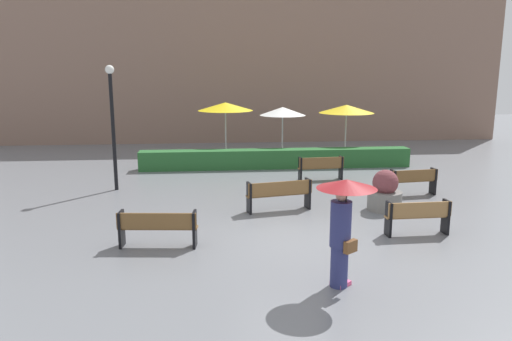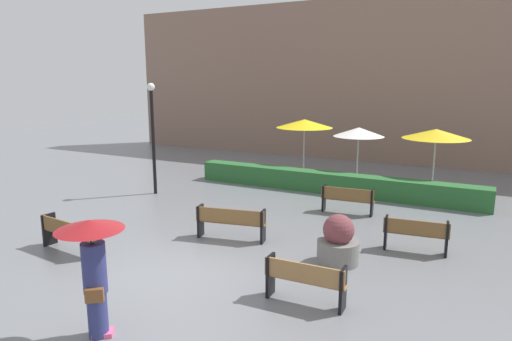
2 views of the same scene
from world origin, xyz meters
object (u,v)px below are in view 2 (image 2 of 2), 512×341
object	(u,v)px
bench_near_right	(305,279)
planter_pot	(338,242)
pedestrian_with_umbrella	(93,259)
patio_umbrella_yellow_far	(436,134)
patio_umbrella_yellow	(304,124)
bench_near_left	(67,233)
patio_umbrella_white	(359,132)
bench_mid_center	(231,221)
bench_back_row	(347,198)
lamp_post	(153,127)
bench_far_right	(416,233)

from	to	relation	value
bench_near_right	planter_pot	distance (m)	2.15
pedestrian_with_umbrella	patio_umbrella_yellow_far	size ratio (longest dim) A/B	0.84
bench_near_right	patio_umbrella_yellow	size ratio (longest dim) A/B	0.63
bench_near_left	patio_umbrella_white	size ratio (longest dim) A/B	0.77
bench_mid_center	pedestrian_with_umbrella	distance (m)	5.03
bench_mid_center	patio_umbrella_white	xyz separation A→B (m)	(1.20, 7.77, 1.60)
bench_back_row	bench_near_left	world-z (taller)	bench_back_row
planter_pot	bench_mid_center	bearing A→B (deg)	176.72
bench_near_right	patio_umbrella_yellow_far	distance (m)	10.38
lamp_post	patio_umbrella_yellow	size ratio (longest dim) A/B	1.62
bench_near_left	bench_mid_center	distance (m)	4.01
bench_far_right	patio_umbrella_white	world-z (taller)	patio_umbrella_white
bench_mid_center	bench_back_row	bearing A→B (deg)	61.66
planter_pot	bench_far_right	bearing A→B (deg)	45.64
bench_back_row	bench_mid_center	distance (m)	4.24
bench_back_row	lamp_post	world-z (taller)	lamp_post
bench_back_row	bench_mid_center	bearing A→B (deg)	-118.34
bench_near_left	lamp_post	bearing A→B (deg)	109.21
bench_mid_center	planter_pot	distance (m)	2.96
bench_back_row	patio_umbrella_yellow	distance (m)	5.78
patio_umbrella_yellow	bench_near_left	bearing A→B (deg)	-99.75
bench_mid_center	bench_far_right	bearing A→B (deg)	16.72
pedestrian_with_umbrella	lamp_post	distance (m)	9.62
bench_far_right	pedestrian_with_umbrella	bearing A→B (deg)	-122.39
bench_near_left	lamp_post	size ratio (longest dim) A/B	0.44
bench_near_left	patio_umbrella_yellow	distance (m)	11.03
patio_umbrella_white	pedestrian_with_umbrella	bearing A→B (deg)	-93.41
bench_near_left	patio_umbrella_yellow_far	size ratio (longest dim) A/B	0.74
bench_back_row	bench_mid_center	size ratio (longest dim) A/B	0.88
bench_back_row	patio_umbrella_yellow_far	bearing A→B (deg)	64.14
pedestrian_with_umbrella	bench_near_right	bearing A→B (deg)	45.72
patio_umbrella_yellow_far	bench_near_right	bearing A→B (deg)	-95.74
bench_far_right	pedestrian_with_umbrella	size ratio (longest dim) A/B	0.76
bench_near_left	bench_mid_center	world-z (taller)	bench_mid_center
planter_pot	patio_umbrella_yellow_far	xyz separation A→B (m)	(1.07, 8.05, 1.69)
bench_mid_center	bench_near_right	bearing A→B (deg)	-37.72
bench_mid_center	pedestrian_with_umbrella	world-z (taller)	pedestrian_with_umbrella
bench_back_row	patio_umbrella_white	bearing A→B (deg)	101.35
lamp_post	patio_umbrella_yellow_far	xyz separation A→B (m)	(9.01, 4.95, -0.27)
bench_back_row	bench_near_right	size ratio (longest dim) A/B	1.06
bench_near_right	patio_umbrella_white	world-z (taller)	patio_umbrella_white
planter_pot	bench_near_right	bearing A→B (deg)	-88.84
patio_umbrella_white	patio_umbrella_yellow_far	size ratio (longest dim) A/B	0.96
bench_near_right	pedestrian_with_umbrella	world-z (taller)	pedestrian_with_umbrella
patio_umbrella_white	patio_umbrella_yellow_far	world-z (taller)	patio_umbrella_yellow_far
bench_back_row	pedestrian_with_umbrella	world-z (taller)	pedestrian_with_umbrella
bench_near_left	bench_mid_center	xyz separation A→B (m)	(3.08, 2.57, 0.03)
bench_back_row	lamp_post	bearing A→B (deg)	-173.45
bench_near_right	bench_mid_center	distance (m)	3.79
bench_near_right	pedestrian_with_umbrella	size ratio (longest dim) A/B	0.77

